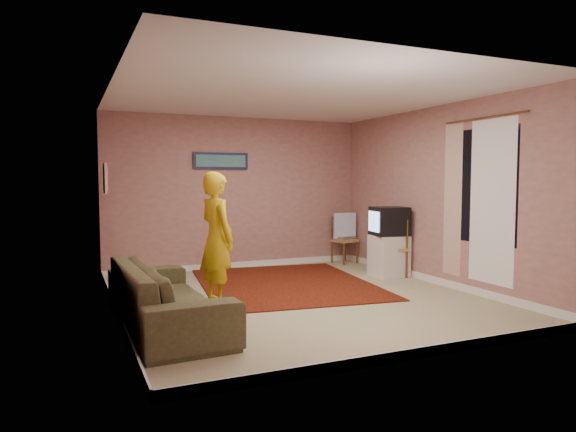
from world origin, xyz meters
name	(u,v)px	position (x,y,z in m)	size (l,w,h in m)	color
ground	(298,298)	(0.00, 0.00, 0.00)	(5.00, 5.00, 0.00)	tan
wall_back	(237,193)	(0.00, 2.50, 1.30)	(4.50, 0.02, 2.60)	tan
wall_front	(423,207)	(0.00, -2.50, 1.30)	(4.50, 0.02, 2.60)	tan
wall_left	(113,200)	(-2.25, 0.00, 1.30)	(0.02, 5.00, 2.60)	tan
wall_right	(438,196)	(2.25, 0.00, 1.30)	(0.02, 5.00, 2.60)	tan
ceiling	(298,95)	(0.00, 0.00, 2.60)	(4.50, 5.00, 0.02)	silver
baseboard_back	(238,265)	(0.00, 2.49, 0.05)	(4.50, 0.02, 0.10)	white
baseboard_front	(419,353)	(0.00, -2.49, 0.05)	(4.50, 0.02, 0.10)	white
baseboard_left	(117,311)	(-2.24, 0.00, 0.05)	(0.02, 5.00, 0.10)	white
baseboard_right	(436,280)	(2.24, 0.00, 0.05)	(0.02, 5.00, 0.10)	white
window	(484,186)	(2.24, -0.90, 1.45)	(0.01, 1.10, 1.50)	black
curtain_sheer	(492,202)	(2.23, -1.05, 1.25)	(0.01, 0.75, 2.10)	white
curtain_floral	(453,200)	(2.21, -0.35, 1.25)	(0.01, 0.35, 2.10)	beige
curtain_rod	(483,118)	(2.20, -0.90, 2.32)	(0.02, 0.02, 1.40)	brown
picture_back	(221,161)	(-0.30, 2.47, 1.85)	(0.95, 0.04, 0.28)	#161A3D
picture_left	(105,178)	(-2.22, 1.60, 1.55)	(0.04, 0.38, 0.42)	#CBBC8C
area_rug	(285,283)	(0.20, 0.88, 0.01)	(2.40, 3.00, 0.02)	black
tv_cabinet	(389,256)	(1.95, 0.78, 0.33)	(0.51, 0.47, 0.65)	white
crt_tv	(389,221)	(1.94, 0.78, 0.88)	(0.59, 0.54, 0.45)	black
chair_a	(345,235)	(1.96, 2.20, 0.53)	(0.47, 0.45, 0.47)	tan
dvd_player	(345,238)	(1.96, 2.20, 0.47)	(0.35, 0.25, 0.06)	#ABABB0
blue_throw	(345,225)	(1.96, 2.20, 0.69)	(0.44, 0.06, 0.46)	#95B4F4
chair_b	(393,241)	(2.00, 0.75, 0.56)	(0.49, 0.50, 0.50)	tan
game_console	(393,246)	(2.00, 0.75, 0.49)	(0.21, 0.15, 0.04)	silver
sofa	(167,295)	(-1.80, -0.65, 0.33)	(2.26, 0.88, 0.66)	brown
person	(217,238)	(-1.05, 0.10, 0.81)	(0.59, 0.39, 1.63)	gold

